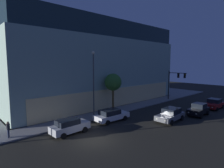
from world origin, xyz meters
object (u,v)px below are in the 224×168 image
at_px(car_red, 214,104).
at_px(car_grey, 170,115).
at_px(modern_building, 76,64).
at_px(car_black, 199,109).
at_px(street_lamp_sidewalk, 94,77).
at_px(traffic_light_far_corner, 175,80).
at_px(sidewalk_tree, 113,82).
at_px(car_silver, 70,126).
at_px(car_white, 111,115).
at_px(pedestrian_waiting, 8,128).

bearing_deg(car_red, car_grey, 173.12).
relative_size(modern_building, car_black, 8.42).
bearing_deg(car_red, street_lamp_sidewalk, 153.19).
bearing_deg(traffic_light_far_corner, sidewalk_tree, 170.96).
xyz_separation_m(car_silver, car_red, (23.69, -6.47, -0.02)).
xyz_separation_m(traffic_light_far_corner, car_grey, (-12.76, -6.43, -3.50)).
height_order(sidewalk_tree, car_white, sidewalk_tree).
distance_m(car_black, car_red, 6.06).
xyz_separation_m(modern_building, car_white, (-6.14, -18.78, -6.70)).
xyz_separation_m(street_lamp_sidewalk, car_black, (12.26, -9.23, -4.90)).
height_order(street_lamp_sidewalk, car_silver, street_lamp_sidewalk).
height_order(pedestrian_waiting, car_grey, pedestrian_waiting).
bearing_deg(street_lamp_sidewalk, car_black, -36.97).
height_order(modern_building, traffic_light_far_corner, modern_building).
xyz_separation_m(pedestrian_waiting, car_grey, (17.41, -7.92, -0.28)).
height_order(car_white, car_grey, car_grey).
height_order(street_lamp_sidewalk, car_red, street_lamp_sidewalk).
bearing_deg(car_black, car_silver, 159.92).
bearing_deg(street_lamp_sidewalk, traffic_light_far_corner, -4.18).
height_order(car_black, car_red, car_black).
distance_m(pedestrian_waiting, car_black, 24.75).
distance_m(modern_building, traffic_light_far_corner, 21.80).
relative_size(car_silver, car_black, 1.06).
relative_size(traffic_light_far_corner, car_black, 1.47).
relative_size(modern_building, car_grey, 7.25).
height_order(car_silver, car_black, car_black).
bearing_deg(car_grey, pedestrian_waiting, 155.55).
relative_size(car_grey, car_red, 1.10).
height_order(traffic_light_far_corner, sidewalk_tree, traffic_light_far_corner).
relative_size(traffic_light_far_corner, car_red, 1.39).
xyz_separation_m(traffic_light_far_corner, car_red, (-1.18, -7.83, -3.54)).
distance_m(street_lamp_sidewalk, car_grey, 11.46).
bearing_deg(car_red, traffic_light_far_corner, 81.45).
distance_m(street_lamp_sidewalk, car_red, 21.11).
height_order(street_lamp_sidewalk, pedestrian_waiting, street_lamp_sidewalk).
bearing_deg(pedestrian_waiting, modern_building, 42.31).
height_order(traffic_light_far_corner, street_lamp_sidewalk, street_lamp_sidewalk).
xyz_separation_m(pedestrian_waiting, car_red, (28.99, -9.32, -0.33)).
bearing_deg(car_red, modern_building, 113.77).
bearing_deg(modern_building, traffic_light_far_corner, -54.91).
bearing_deg(car_silver, car_black, -20.08).
distance_m(traffic_light_far_corner, car_silver, 25.15).
xyz_separation_m(pedestrian_waiting, car_white, (11.62, -2.61, -0.34)).
relative_size(modern_building, pedestrian_waiting, 20.37).
bearing_deg(car_black, modern_building, 101.48).
relative_size(car_white, car_grey, 1.03).
relative_size(sidewalk_tree, car_grey, 1.25).
xyz_separation_m(street_lamp_sidewalk, pedestrian_waiting, (-10.67, 0.06, -4.63)).
bearing_deg(sidewalk_tree, car_silver, -159.26).
relative_size(sidewalk_tree, car_silver, 1.36).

